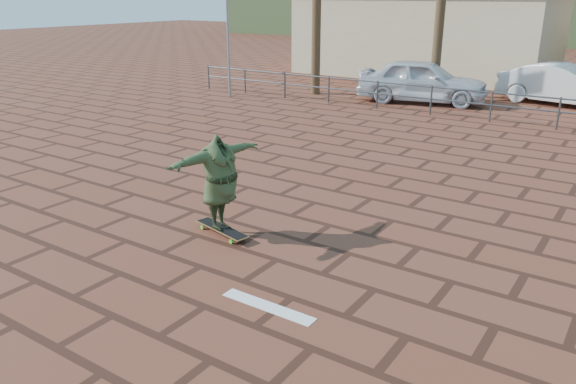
% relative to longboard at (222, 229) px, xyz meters
% --- Properties ---
extents(ground, '(120.00, 120.00, 0.00)m').
position_rel_longboard_xyz_m(ground, '(1.35, -0.29, -0.10)').
color(ground, brown).
rests_on(ground, ground).
extents(paint_stripe, '(1.40, 0.22, 0.01)m').
position_rel_longboard_xyz_m(paint_stripe, '(2.05, -1.49, -0.09)').
color(paint_stripe, white).
rests_on(paint_stripe, ground).
extents(guardrail, '(24.06, 0.06, 1.00)m').
position_rel_longboard_xyz_m(guardrail, '(1.35, 11.71, 0.58)').
color(guardrail, '#47494F').
rests_on(guardrail, ground).
extents(building_west, '(12.60, 7.60, 4.50)m').
position_rel_longboard_xyz_m(building_west, '(-4.65, 21.71, 2.18)').
color(building_west, beige).
rests_on(building_west, ground).
extents(longboard, '(1.23, 0.53, 0.12)m').
position_rel_longboard_xyz_m(longboard, '(0.00, 0.00, 0.00)').
color(longboard, olive).
rests_on(longboard, ground).
extents(skateboarder, '(0.74, 2.07, 1.65)m').
position_rel_longboard_xyz_m(skateboarder, '(0.00, 0.00, 0.84)').
color(skateboarder, '#384726').
rests_on(skateboarder, longboard).
extents(car_silver, '(5.09, 2.98, 1.63)m').
position_rel_longboard_xyz_m(car_silver, '(-1.79, 13.80, 0.72)').
color(car_silver, silver).
rests_on(car_silver, ground).
extents(car_white, '(4.73, 2.43, 1.48)m').
position_rel_longboard_xyz_m(car_white, '(2.72, 16.21, 0.65)').
color(car_white, silver).
rests_on(car_white, ground).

